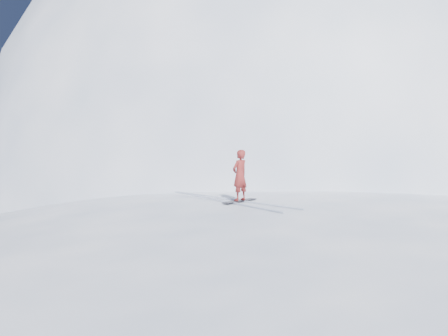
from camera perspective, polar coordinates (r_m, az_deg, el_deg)
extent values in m
plane|color=white|center=(13.73, 15.65, -15.89)|extent=(400.00, 400.00, 0.00)
ellipsoid|color=white|center=(16.39, 9.89, -12.43)|extent=(36.00, 28.00, 4.80)
ellipsoid|color=white|center=(47.07, 9.36, -1.41)|extent=(60.00, 56.00, 56.00)
ellipsoid|color=white|center=(34.93, 1.52, -3.37)|extent=(28.00, 24.00, 18.00)
ellipsoid|color=white|center=(17.04, -4.83, -11.72)|extent=(7.00, 6.30, 1.00)
ellipsoid|color=white|center=(21.40, 19.93, -8.62)|extent=(4.00, 3.60, 0.60)
cube|color=black|center=(15.27, 2.07, -4.31)|extent=(1.54, 0.61, 0.03)
imported|color=maroon|center=(15.16, 2.08, -0.96)|extent=(0.72, 0.56, 1.77)
cube|color=silver|center=(15.38, -0.35, -4.22)|extent=(0.64, 5.98, 0.04)
cube|color=silver|center=(15.64, 1.11, -4.08)|extent=(1.45, 5.85, 0.04)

